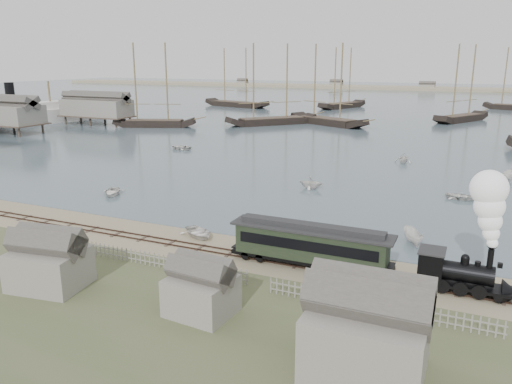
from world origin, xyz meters
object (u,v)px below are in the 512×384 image
at_px(beached_dinghy, 199,233).
at_px(steamship, 11,104).
at_px(locomotive, 481,242).
at_px(passenger_coach, 311,244).

bearing_deg(beached_dinghy, steamship, 91.41).
relative_size(locomotive, beached_dinghy, 2.24).
bearing_deg(passenger_coach, steamship, 150.40).
bearing_deg(locomotive, passenger_coach, -180.00).
xyz_separation_m(passenger_coach, beached_dinghy, (-11.68, 2.57, -1.60)).
xyz_separation_m(locomotive, beached_dinghy, (-23.78, 2.57, -3.57)).
bearing_deg(passenger_coach, beached_dinghy, 167.61).
bearing_deg(locomotive, steamship, 153.25).
bearing_deg(steamship, locomotive, -100.05).
height_order(locomotive, beached_dinghy, locomotive).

